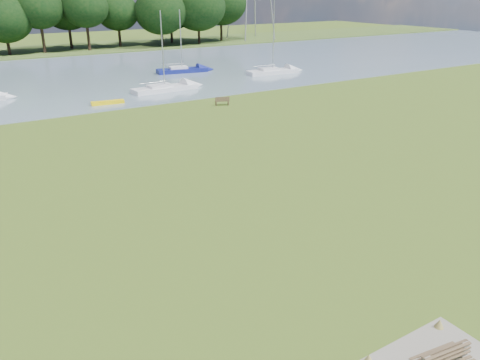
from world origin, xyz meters
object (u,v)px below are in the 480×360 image
sailboat_4 (182,69)px  sailboat_6 (272,70)px  riverbank_bench (222,101)px  kayak (108,102)px  sailboat_0 (164,87)px

sailboat_4 → sailboat_6: bearing=-27.6°
riverbank_bench → kayak: 11.02m
riverbank_bench → kayak: size_ratio=0.46×
kayak → sailboat_6: sailboat_6 is taller
sailboat_0 → kayak: bearing=-160.8°
kayak → sailboat_6: 24.31m
riverbank_bench → sailboat_4: sailboat_4 is taller
sailboat_0 → sailboat_4: 12.12m
kayak → sailboat_0: sailboat_0 is taller
sailboat_0 → sailboat_6: sailboat_6 is taller
riverbank_bench → sailboat_6: 18.80m
sailboat_0 → sailboat_6: bearing=6.9°
riverbank_bench → kayak: (-9.17, 6.11, -0.22)m
riverbank_bench → sailboat_0: sailboat_0 is taller
sailboat_6 → sailboat_0: bearing=-164.3°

